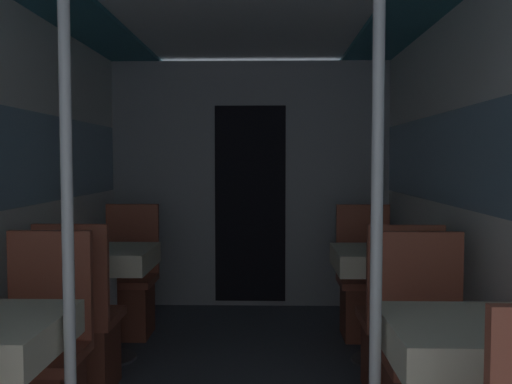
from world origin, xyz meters
The scene contains 12 objects.
wall_right centered at (1.28, 1.89, 1.14)m, with size 0.05×6.58×2.22m.
bulkhead_far centered at (0.00, 4.13, 1.11)m, with size 2.51×0.09×2.22m.
chair_left_far_0 centered at (-0.90, 1.52, 0.30)m, with size 0.41×0.41×0.99m.
support_pole_left_0 centered at (-0.56, 0.98, 1.11)m, with size 0.04×0.04×2.22m.
dining_table_left_1 centered at (-0.90, 2.66, 0.62)m, with size 0.60×0.60×0.75m.
chair_left_near_1 centered at (-0.90, 2.12, 0.30)m, with size 0.41×0.41×0.99m.
chair_left_far_1 centered at (-0.90, 3.20, 0.30)m, with size 0.41×0.41×0.99m.
dining_table_right_0 centered at (0.90, 0.98, 0.62)m, with size 0.60×0.60×0.75m.
support_pole_right_0 centered at (0.56, 0.98, 1.11)m, with size 0.04×0.04×2.22m.
dining_table_right_1 centered at (0.90, 2.66, 0.62)m, with size 0.60×0.60×0.75m.
chair_right_near_1 centered at (0.90, 2.12, 0.30)m, with size 0.41×0.41×0.99m.
chair_right_far_1 centered at (0.90, 3.20, 0.30)m, with size 0.41×0.41×0.99m.
Camera 1 is at (0.17, -1.07, 1.33)m, focal length 40.00 mm.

